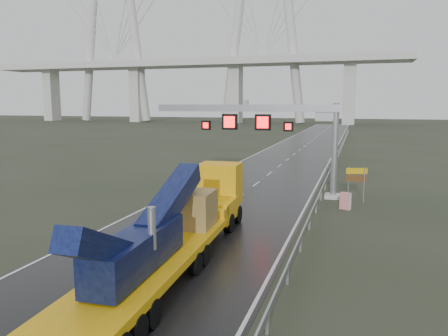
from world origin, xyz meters
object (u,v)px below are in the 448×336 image
(heavy_haul_truck, at_px, (183,222))
(striped_barrier, at_px, (345,201))
(sign_gantry, at_px, (272,124))
(exit_sign_pair, at_px, (356,178))

(heavy_haul_truck, distance_m, striped_barrier, 13.84)
(heavy_haul_truck, height_order, striped_barrier, heavy_haul_truck)
(striped_barrier, bearing_deg, heavy_haul_truck, -98.54)
(sign_gantry, height_order, heavy_haul_truck, sign_gantry)
(sign_gantry, height_order, exit_sign_pair, sign_gantry)
(exit_sign_pair, height_order, striped_barrier, exit_sign_pair)
(heavy_haul_truck, bearing_deg, sign_gantry, 83.03)
(sign_gantry, relative_size, exit_sign_pair, 5.75)
(sign_gantry, distance_m, heavy_haul_truck, 15.84)
(sign_gantry, relative_size, striped_barrier, 12.83)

